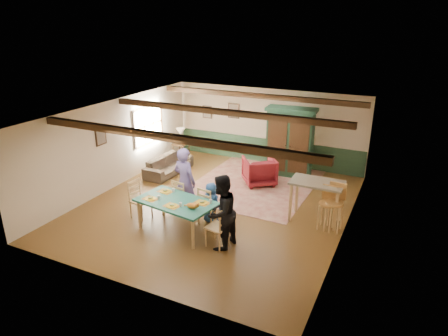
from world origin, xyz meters
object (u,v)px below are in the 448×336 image
at_px(dining_chair_far_right, 209,205).
at_px(armoire, 290,142).
at_px(dining_chair_far_left, 183,197).
at_px(armchair, 259,171).
at_px(person_woman, 221,212).
at_px(bar_stool_right, 334,208).
at_px(bar_stool_left, 327,209).
at_px(end_table, 181,151).
at_px(dining_table, 177,216).
at_px(cat, 192,205).
at_px(person_child, 211,203).
at_px(sofa, 169,165).
at_px(table_lamp, 181,136).
at_px(person_man, 185,181).
at_px(dining_chair_end_right, 217,226).
at_px(dining_chair_end_left, 141,200).
at_px(counter_table, 316,201).

height_order(dining_chair_far_right, armoire, armoire).
xyz_separation_m(dining_chair_far_left, dining_chair_far_right, (0.85, -0.13, 0.00)).
relative_size(armoire, armchair, 2.37).
relative_size(person_woman, bar_stool_right, 1.45).
bearing_deg(bar_stool_left, end_table, 158.48).
height_order(dining_table, armchair, armchair).
bearing_deg(cat, person_child, 99.46).
distance_m(sofa, table_lamp, 1.55).
relative_size(cat, armoire, 0.17).
distance_m(dining_chair_far_left, end_table, 4.48).
bearing_deg(person_man, dining_chair_far_left, 90.00).
bearing_deg(sofa, person_man, -136.35).
height_order(sofa, bar_stool_right, bar_stool_right).
bearing_deg(end_table, armchair, -15.11).
bearing_deg(dining_chair_end_right, armoire, -172.84).
distance_m(cat, sofa, 4.56).
distance_m(person_man, sofa, 3.18).
xyz_separation_m(dining_table, bar_stool_right, (3.49, 1.69, 0.21)).
height_order(dining_chair_end_left, bar_stool_right, bar_stool_right).
distance_m(person_man, armoire, 4.29).
height_order(person_woman, bar_stool_left, person_woman).
distance_m(dining_table, armchair, 3.76).
relative_size(armoire, bar_stool_left, 2.04).
distance_m(person_child, counter_table, 2.69).
bearing_deg(counter_table, armoire, 119.00).
xyz_separation_m(cat, bar_stool_right, (2.92, 1.89, -0.29)).
height_order(end_table, table_lamp, table_lamp).
bearing_deg(end_table, person_child, -49.71).
bearing_deg(counter_table, dining_table, -146.08).
bearing_deg(armoire, dining_table, -109.06).
xyz_separation_m(cat, bar_stool_left, (2.74, 1.88, -0.34)).
distance_m(armoire, bar_stool_right, 3.86).
height_order(end_table, bar_stool_left, bar_stool_left).
xyz_separation_m(person_woman, end_table, (-4.02, 4.83, -0.57)).
bearing_deg(dining_table, person_child, 54.63).
bearing_deg(table_lamp, dining_chair_far_right, -50.44).
bearing_deg(person_woman, person_child, -133.26).
height_order(person_child, bar_stool_right, bar_stool_right).
xyz_separation_m(dining_chair_far_left, armoire, (1.67, 4.03, 0.64)).
bearing_deg(bar_stool_left, person_woman, -131.82).
relative_size(dining_chair_far_left, dining_chair_end_right, 1.00).
bearing_deg(dining_table, armchair, 78.24).
relative_size(person_man, sofa, 0.94).
xyz_separation_m(dining_chair_far_left, person_woman, (1.63, -1.04, 0.38)).
relative_size(person_child, sofa, 0.55).
relative_size(dining_table, dining_chair_far_left, 1.89).
distance_m(dining_chair_end_left, bar_stool_left, 4.77).
bearing_deg(person_woman, dining_table, -90.00).
bearing_deg(person_man, armchair, -102.14).
relative_size(armoire, end_table, 3.65).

